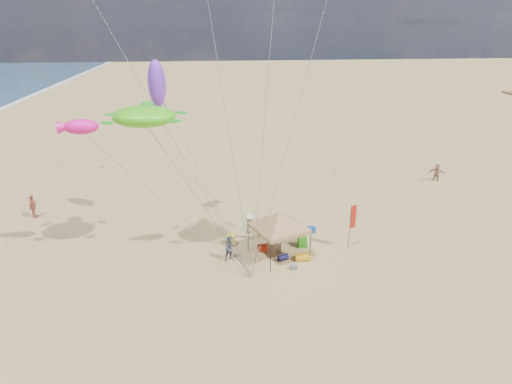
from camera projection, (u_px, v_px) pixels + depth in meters
ground at (262, 282)px, 22.95m from camera, size 280.00×280.00×0.00m
canopy_tent at (279, 214)px, 24.50m from camera, size 4.96×4.96×3.30m
feather_flag at (352, 219)px, 25.66m from camera, size 0.41×0.20×2.92m
cooler_red at (263, 248)px, 26.02m from camera, size 0.54×0.38×0.38m
cooler_blue at (311, 230)px, 28.33m from camera, size 0.54×0.38×0.38m
bag_navy at (283, 257)px, 25.01m from camera, size 0.69×0.54×0.36m
bag_orange at (251, 229)px, 28.50m from camera, size 0.54×0.69×0.36m
chair_green at (302, 241)px, 26.51m from camera, size 0.50×0.50×0.70m
chair_yellow at (231, 240)px, 26.67m from camera, size 0.50×0.50×0.70m
crate_grey at (294, 267)px, 24.13m from camera, size 0.34×0.30×0.28m
beach_cart at (303, 257)px, 25.04m from camera, size 0.90×0.50×0.24m
person_near_a at (278, 241)px, 25.53m from camera, size 0.68×0.55×1.63m
person_near_b at (230, 248)px, 24.81m from camera, size 0.91×0.83×1.53m
person_near_c at (249, 226)px, 27.26m from camera, size 1.20×0.79×1.75m
person_far_a at (33, 206)px, 30.26m from camera, size 0.46×1.00×1.68m
person_far_c at (437, 172)px, 37.40m from camera, size 1.45×1.10×1.53m
turtle_kite at (144, 116)px, 22.36m from camera, size 3.63×3.07×1.09m
fish_kite at (81, 127)px, 22.11m from camera, size 1.95×1.33×0.79m
squid_kite at (157, 83)px, 26.13m from camera, size 1.38×1.38×2.82m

